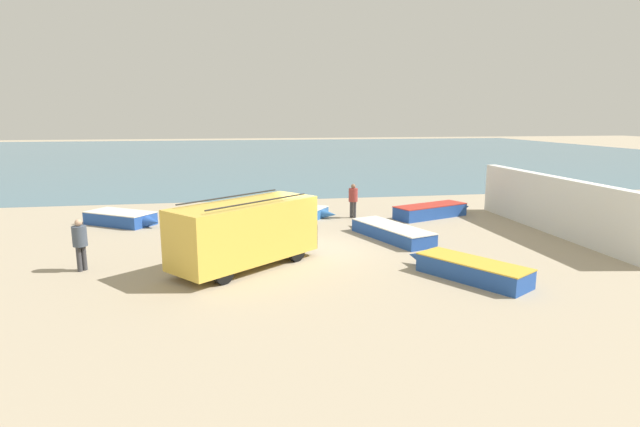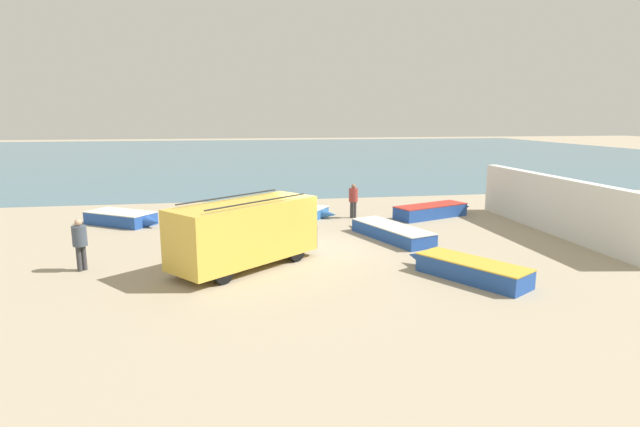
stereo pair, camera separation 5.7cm
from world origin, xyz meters
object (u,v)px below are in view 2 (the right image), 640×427
Objects in this scene: fishing_rowboat_3 at (467,269)px; fisherman_1 at (353,198)px; fishing_rowboat_1 at (295,211)px; fisherman_0 at (80,240)px; fishing_rowboat_0 at (123,218)px; parked_van at (246,232)px; fishing_rowboat_2 at (389,231)px; fishing_rowboat_4 at (433,211)px.

fishing_rowboat_3 is 2.38× the size of fisherman_1.
fishing_rowboat_1 is 2.26× the size of fisherman_0.
parked_van is at bearing -20.53° from fishing_rowboat_0.
fishing_rowboat_3 is (7.01, -2.49, -0.95)m from parked_van.
parked_van reaches higher than fishing_rowboat_2.
fishing_rowboat_2 is at bearing 37.42° from fisherman_1.
fishing_rowboat_3 is 0.86× the size of fishing_rowboat_4.
fishing_rowboat_1 is 0.78× the size of fishing_rowboat_2.
fisherman_0 is (-8.27, -8.21, 0.81)m from fishing_rowboat_1.
fisherman_0 is (-15.33, -6.66, 0.74)m from fishing_rowboat_4.
fishing_rowboat_0 is at bearing -46.30° from fisherman_0.
fishing_rowboat_3 is (0.82, -5.67, 0.03)m from fishing_rowboat_2.
fishing_rowboat_4 is 2.73× the size of fisherman_0.
fishing_rowboat_4 is (7.06, -1.55, 0.07)m from fishing_rowboat_1.
fisherman_1 is (11.37, -0.32, 0.74)m from fishing_rowboat_0.
fishing_rowboat_0 is 0.75× the size of fishing_rowboat_2.
parked_van is 12.18m from fishing_rowboat_4.
parked_van reaches higher than fishing_rowboat_3.
fisherman_1 is (11.17, 7.16, -0.02)m from fisherman_0.
fishing_rowboat_4 is at bearing -114.38° from fisherman_0.
fishing_rowboat_0 is 0.93× the size of fishing_rowboat_3.
fisherman_0 is (0.20, -7.47, 0.76)m from fishing_rowboat_0.
parked_van is 9.52m from fisherman_1.
fisherman_1 is at bearing 14.86° from fishing_rowboat_1.
fishing_rowboat_0 is 7.52m from fisherman_0.
parked_van is 1.28× the size of fishing_rowboat_3.
fishing_rowboat_0 reaches higher than fishing_rowboat_2.
fishing_rowboat_0 is at bearing 155.66° from fishing_rowboat_4.
fishing_rowboat_2 is 1.24× the size of fishing_rowboat_3.
fisherman_1 reaches higher than fishing_rowboat_0.
fishing_rowboat_3 reaches higher than fishing_rowboat_1.
fishing_rowboat_3 is at bearing 168.89° from fishing_rowboat_2.
fishing_rowboat_4 is at bearing -47.84° from fishing_rowboat_3.
fishing_rowboat_0 is at bearing 86.45° from parked_van.
fisherman_1 is (-0.53, 4.48, 0.76)m from fishing_rowboat_2.
fishing_rowboat_0 is 11.40m from fisherman_1.
fishing_rowboat_4 is at bearing -3.08° from parked_van.
fishing_rowboat_2 is 1.06× the size of fishing_rowboat_4.
fishing_rowboat_2 is at bearing -23.38° from fishing_rowboat_3.
fisherman_0 reaches higher than fishing_rowboat_2.
fishing_rowboat_3 reaches higher than fishing_rowboat_0.
fisherman_1 is at bearing -105.20° from fisherman_0.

